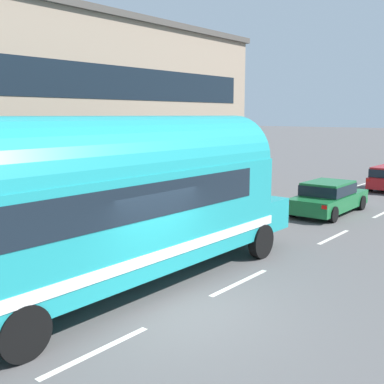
{
  "coord_description": "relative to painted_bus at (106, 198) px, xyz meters",
  "views": [
    {
      "loc": [
        6.26,
        -7.22,
        4.14
      ],
      "look_at": [
        -1.69,
        2.4,
        2.1
      ],
      "focal_mm": 44.14,
      "sensor_mm": 36.0,
      "label": 1
    }
  ],
  "objects": [
    {
      "name": "car_lead",
      "position": [
        0.06,
        12.06,
        -1.56
      ],
      "size": [
        1.98,
        4.65,
        1.37
      ],
      "color": "#196633",
      "rests_on": "ground"
    },
    {
      "name": "lane_markings",
      "position": [
        -0.76,
        13.4,
        -2.3
      ],
      "size": [
        3.89,
        80.0,
        0.01
      ],
      "color": "silver",
      "rests_on": "ground"
    },
    {
      "name": "painted_bus",
      "position": [
        0.0,
        0.0,
        0.0
      ],
      "size": [
        2.64,
        12.18,
        4.12
      ],
      "color": "teal",
      "rests_on": "ground"
    },
    {
      "name": "ground_plane",
      "position": [
        1.88,
        0.4,
        -2.3
      ],
      "size": [
        300.0,
        300.0,
        0.0
      ],
      "primitive_type": "plane",
      "color": "#565454"
    }
  ]
}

